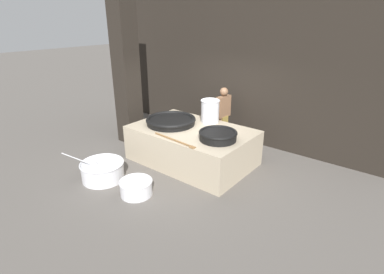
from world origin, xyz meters
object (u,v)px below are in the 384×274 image
stock_pot (210,111)px  cook (223,114)px  giant_wok_near (171,121)px  prep_bowl_meat (136,187)px  giant_wok_far (218,135)px  prep_bowl_vegetables (103,170)px

stock_pot → cook: (-0.11, 0.79, -0.30)m
giant_wok_near → prep_bowl_meat: giant_wok_near is taller
stock_pot → prep_bowl_meat: 2.80m
giant_wok_near → cook: (0.57, 1.55, -0.09)m
giant_wok_far → cook: bearing=119.8°
stock_pot → prep_bowl_vegetables: 3.01m
cook → prep_bowl_meat: 3.47m
prep_bowl_vegetables → prep_bowl_meat: 1.07m
prep_bowl_meat → stock_pot: bearing=90.2°
giant_wok_near → giant_wok_far: 1.53m
prep_bowl_meat → prep_bowl_vegetables: bearing=-177.7°
giant_wok_far → prep_bowl_meat: (-0.84, -1.73, -0.82)m
giant_wok_far → cook: cook is taller
giant_wok_near → stock_pot: stock_pot is taller
giant_wok_far → stock_pot: bearing=133.8°
giant_wok_near → cook: size_ratio=0.77×
giant_wok_near → prep_bowl_meat: bearing=-69.6°
giant_wok_near → prep_bowl_vegetables: bearing=-101.4°
giant_wok_near → giant_wok_far: (1.52, -0.12, 0.02)m
cook → stock_pot: bearing=103.0°
giant_wok_near → cook: bearing=69.8°
giant_wok_far → prep_bowl_meat: size_ratio=1.25×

